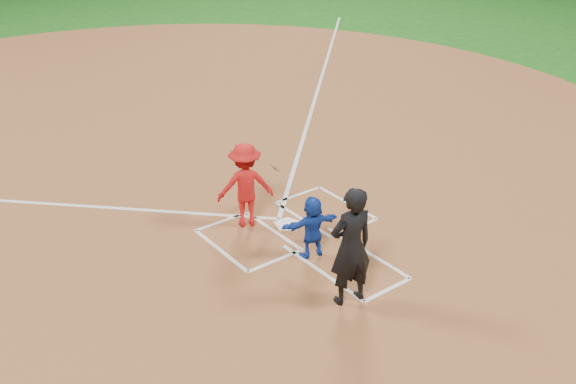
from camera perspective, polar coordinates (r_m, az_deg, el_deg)
ground at (r=12.87m, az=-0.02°, el=-2.97°), size 120.00×120.00×0.00m
home_plate_dirt at (r=17.56m, az=-12.03°, el=4.85°), size 28.00×28.00×0.01m
home_plate at (r=12.86m, az=-0.02°, el=-2.90°), size 0.60×0.60×0.02m
catcher at (r=11.60m, az=2.18°, el=-3.12°), size 1.16×0.59×1.19m
umpire at (r=10.23m, az=5.61°, el=-4.85°), size 0.83×0.62×2.06m
chalk_markings at (r=16.95m, az=-10.95°, el=4.19°), size 28.35×17.32×0.01m
batter_at_plate at (r=12.53m, az=-3.80°, el=0.60°), size 1.45×1.06×1.72m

